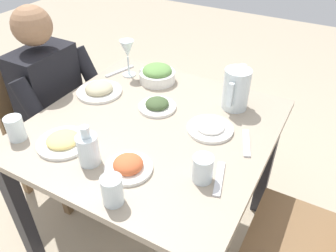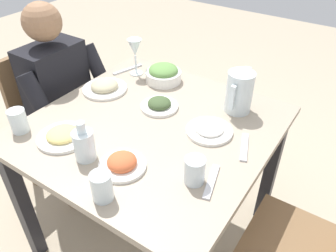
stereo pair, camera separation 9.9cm
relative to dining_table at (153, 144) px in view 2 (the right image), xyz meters
name	(u,v)px [view 2 (the right image)]	position (x,y,z in m)	size (l,w,h in m)	color
ground_plane	(156,231)	(0.00, 0.00, -0.64)	(8.00, 8.00, 0.00)	tan
dining_table	(153,144)	(0.00, 0.00, 0.00)	(1.00, 1.00, 0.75)	gray
chair_near	(51,114)	(-0.04, -0.78, -0.16)	(0.40, 0.40, 0.86)	brown
chair_far	(321,251)	(0.01, 0.78, -0.16)	(0.40, 0.40, 0.86)	brown
diner_near	(71,104)	(-0.04, -0.58, -0.01)	(0.48, 0.53, 1.16)	black
water_pitcher	(239,92)	(-0.31, 0.26, 0.21)	(0.16, 0.12, 0.19)	silver
salad_bowl	(163,74)	(-0.35, -0.18, 0.15)	(0.19, 0.19, 0.09)	white
plate_yoghurt	(209,130)	(-0.09, 0.23, 0.13)	(0.20, 0.20, 0.04)	white
plate_fries	(63,135)	(0.28, -0.24, 0.13)	(0.21, 0.21, 0.04)	white
plate_beans	(105,87)	(-0.10, -0.37, 0.13)	(0.22, 0.22, 0.06)	white
plate_dolmas	(159,105)	(-0.12, -0.05, 0.13)	(0.18, 0.18, 0.05)	white
plate_rice_curry	(122,163)	(0.28, 0.07, 0.13)	(0.18, 0.18, 0.06)	white
water_glass_by_pitcher	(102,186)	(0.43, 0.11, 0.16)	(0.07, 0.07, 0.10)	silver
water_glass_center	(18,121)	(0.35, -0.43, 0.16)	(0.07, 0.07, 0.10)	silver
water_glass_far_right	(195,170)	(0.19, 0.32, 0.16)	(0.07, 0.07, 0.10)	silver
wine_glass	(135,49)	(-0.33, -0.35, 0.25)	(0.08, 0.08, 0.20)	silver
oil_carafe	(84,146)	(0.32, -0.08, 0.17)	(0.08, 0.08, 0.16)	silver
fork_near	(244,147)	(-0.07, 0.40, 0.12)	(0.17, 0.03, 0.01)	silver
knife_near	(128,69)	(-0.34, -0.41, 0.12)	(0.18, 0.02, 0.01)	silver
fork_far	(211,181)	(0.17, 0.38, 0.12)	(0.17, 0.03, 0.01)	silver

